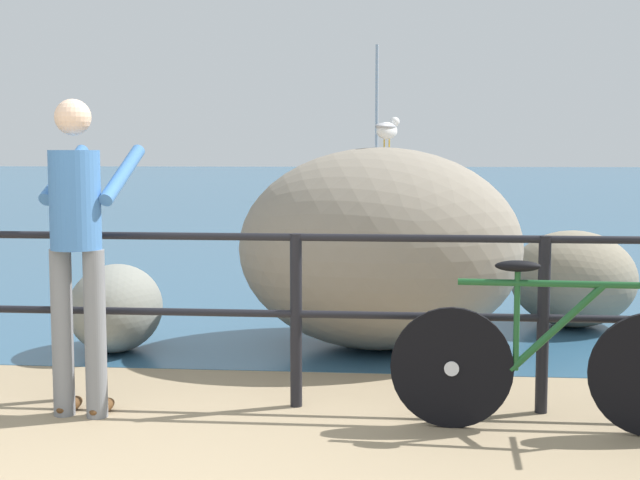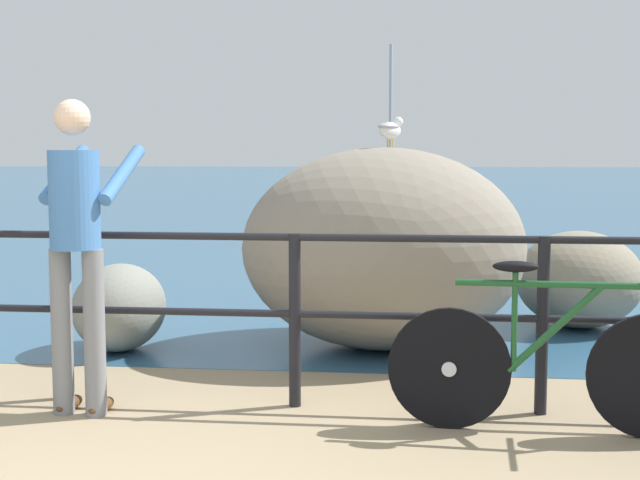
{
  "view_description": "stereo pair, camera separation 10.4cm",
  "coord_description": "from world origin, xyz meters",
  "px_view_note": "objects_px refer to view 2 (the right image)",
  "views": [
    {
      "loc": [
        1.3,
        -2.96,
        1.48
      ],
      "look_at": [
        0.81,
        2.42,
        0.94
      ],
      "focal_mm": 48.99,
      "sensor_mm": 36.0,
      "label": 1
    },
    {
      "loc": [
        1.4,
        -2.95,
        1.48
      ],
      "look_at": [
        0.81,
        2.42,
        0.94
      ],
      "focal_mm": 48.99,
      "sensor_mm": 36.0,
      "label": 2
    }
  ],
  "objects_px": {
    "breakwater_boulder_right": "(579,279)",
    "sailboat": "(384,186)",
    "bicycle": "(550,361)",
    "seagull": "(390,129)",
    "person_at_railing": "(77,241)",
    "breakwater_boulder_main": "(383,248)",
    "breakwater_boulder_left": "(120,307)"
  },
  "relations": [
    {
      "from": "breakwater_boulder_right",
      "to": "sailboat",
      "type": "xyz_separation_m",
      "value": [
        -2.43,
        20.38,
        0.01
      ]
    },
    {
      "from": "bicycle",
      "to": "sailboat",
      "type": "distance_m",
      "value": 23.4
    },
    {
      "from": "breakwater_boulder_right",
      "to": "seagull",
      "type": "distance_m",
      "value": 2.21
    },
    {
      "from": "person_at_railing",
      "to": "seagull",
      "type": "bearing_deg",
      "value": -34.62
    },
    {
      "from": "breakwater_boulder_main",
      "to": "seagull",
      "type": "relative_size",
      "value": 6.56
    },
    {
      "from": "bicycle",
      "to": "sailboat",
      "type": "relative_size",
      "value": 0.35
    },
    {
      "from": "bicycle",
      "to": "breakwater_boulder_main",
      "type": "relative_size",
      "value": 0.79
    },
    {
      "from": "person_at_railing",
      "to": "breakwater_boulder_right",
      "type": "xyz_separation_m",
      "value": [
        3.28,
        2.88,
        -0.58
      ]
    },
    {
      "from": "bicycle",
      "to": "breakwater_boulder_left",
      "type": "relative_size",
      "value": 1.92
    },
    {
      "from": "person_at_railing",
      "to": "breakwater_boulder_main",
      "type": "relative_size",
      "value": 0.83
    },
    {
      "from": "breakwater_boulder_right",
      "to": "seagull",
      "type": "xyz_separation_m",
      "value": [
        -1.59,
        -0.89,
        1.25
      ]
    },
    {
      "from": "bicycle",
      "to": "breakwater_boulder_left",
      "type": "bearing_deg",
      "value": 153.87
    },
    {
      "from": "breakwater_boulder_main",
      "to": "sailboat",
      "type": "distance_m",
      "value": 21.37
    },
    {
      "from": "breakwater_boulder_left",
      "to": "breakwater_boulder_right",
      "type": "height_order",
      "value": "breakwater_boulder_right"
    },
    {
      "from": "sailboat",
      "to": "breakwater_boulder_left",
      "type": "bearing_deg",
      "value": -120.01
    },
    {
      "from": "bicycle",
      "to": "person_at_railing",
      "type": "relative_size",
      "value": 0.95
    },
    {
      "from": "breakwater_boulder_left",
      "to": "sailboat",
      "type": "distance_m",
      "value": 21.72
    },
    {
      "from": "breakwater_boulder_main",
      "to": "seagull",
      "type": "xyz_separation_m",
      "value": [
        0.05,
        0.08,
        0.9
      ]
    },
    {
      "from": "bicycle",
      "to": "person_at_railing",
      "type": "distance_m",
      "value": 2.67
    },
    {
      "from": "seagull",
      "to": "sailboat",
      "type": "bearing_deg",
      "value": 31.64
    },
    {
      "from": "breakwater_boulder_main",
      "to": "sailboat",
      "type": "height_order",
      "value": "sailboat"
    },
    {
      "from": "bicycle",
      "to": "breakwater_boulder_main",
      "type": "xyz_separation_m",
      "value": [
        -0.96,
        1.98,
        0.37
      ]
    },
    {
      "from": "breakwater_boulder_main",
      "to": "breakwater_boulder_right",
      "type": "distance_m",
      "value": 1.93
    },
    {
      "from": "person_at_railing",
      "to": "breakwater_boulder_left",
      "type": "distance_m",
      "value": 1.74
    },
    {
      "from": "breakwater_boulder_left",
      "to": "seagull",
      "type": "relative_size",
      "value": 2.71
    },
    {
      "from": "breakwater_boulder_right",
      "to": "seagull",
      "type": "relative_size",
      "value": 3.49
    },
    {
      "from": "breakwater_boulder_left",
      "to": "sailboat",
      "type": "bearing_deg",
      "value": 86.91
    },
    {
      "from": "person_at_railing",
      "to": "seagull",
      "type": "height_order",
      "value": "person_at_railing"
    },
    {
      "from": "breakwater_boulder_main",
      "to": "sailboat",
      "type": "relative_size",
      "value": 0.44
    },
    {
      "from": "sailboat",
      "to": "person_at_railing",
      "type": "bearing_deg",
      "value": -119.02
    },
    {
      "from": "breakwater_boulder_right",
      "to": "person_at_railing",
      "type": "bearing_deg",
      "value": -138.72
    },
    {
      "from": "breakwater_boulder_right",
      "to": "sailboat",
      "type": "distance_m",
      "value": 20.53
    }
  ]
}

